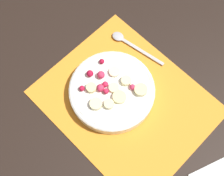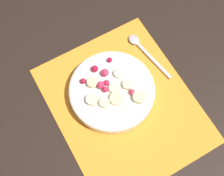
% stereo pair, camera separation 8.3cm
% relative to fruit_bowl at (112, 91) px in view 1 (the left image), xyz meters
% --- Properties ---
extents(ground_plane, '(3.00, 3.00, 0.00)m').
position_rel_fruit_bowl_xyz_m(ground_plane, '(0.04, 0.01, -0.03)').
color(ground_plane, black).
extents(placemat, '(0.45, 0.37, 0.01)m').
position_rel_fruit_bowl_xyz_m(placemat, '(0.04, 0.01, -0.02)').
color(placemat, orange).
rests_on(placemat, ground_plane).
extents(fruit_bowl, '(0.23, 0.23, 0.06)m').
position_rel_fruit_bowl_xyz_m(fruit_bowl, '(0.00, 0.00, 0.00)').
color(fruit_bowl, silver).
rests_on(fruit_bowl, placemat).
extents(spoon, '(0.18, 0.05, 0.01)m').
position_rel_fruit_bowl_xyz_m(spoon, '(-0.08, 0.15, -0.02)').
color(spoon, '#B2B2B7').
rests_on(spoon, placemat).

